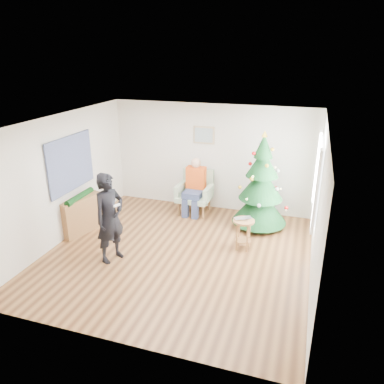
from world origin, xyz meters
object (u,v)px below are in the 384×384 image
(armchair, at_px, (195,197))
(console, at_px, (82,215))
(stool, at_px, (243,234))
(standing_man, at_px, (110,218))
(christmas_tree, at_px, (261,185))

(armchair, height_order, console, armchair)
(stool, relative_size, standing_man, 0.37)
(stool, distance_m, console, 3.52)
(christmas_tree, height_order, standing_man, christmas_tree)
(standing_man, bearing_deg, christmas_tree, -26.18)
(stool, xyz_separation_m, standing_man, (-2.30, -1.15, 0.54))
(stool, relative_size, armchair, 0.61)
(christmas_tree, relative_size, standing_man, 1.27)
(standing_man, relative_size, console, 1.73)
(stool, height_order, console, console)
(christmas_tree, height_order, stool, christmas_tree)
(stool, bearing_deg, console, -174.94)
(christmas_tree, xyz_separation_m, stool, (-0.15, -1.16, -0.66))
(christmas_tree, bearing_deg, armchair, 169.03)
(stool, distance_m, standing_man, 2.63)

